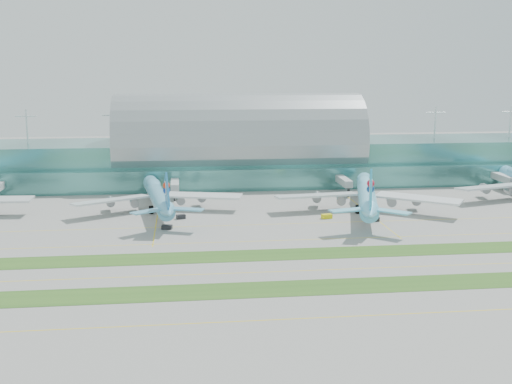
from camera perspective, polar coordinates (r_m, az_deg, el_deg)
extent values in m
plane|color=gray|center=(192.51, 1.89, -5.77)|extent=(700.00, 700.00, 0.00)
cube|color=#3D7A75|center=(316.71, -1.56, 2.77)|extent=(340.00, 42.00, 20.00)
cube|color=#3D7A75|center=(293.91, -1.14, 1.14)|extent=(340.00, 8.00, 10.00)
ellipsoid|color=#9EA5A8|center=(315.42, -1.57, 4.57)|extent=(340.00, 46.20, 16.17)
cylinder|color=white|center=(314.61, -1.58, 6.02)|extent=(0.80, 0.80, 16.00)
cube|color=#B2B7B7|center=(281.73, -7.22, 0.72)|extent=(3.50, 22.00, 3.00)
cylinder|color=black|center=(272.57, -7.22, -0.38)|extent=(1.00, 1.00, 4.00)
cube|color=#B2B7B7|center=(290.63, 7.73, 1.02)|extent=(3.50, 22.00, 3.00)
cylinder|color=black|center=(281.76, 8.21, -0.03)|extent=(1.00, 1.00, 4.00)
cube|color=#B2B7B7|center=(317.51, 20.97, 1.24)|extent=(3.50, 22.00, 3.00)
cylinder|color=black|center=(309.41, 21.77, 0.28)|extent=(1.00, 1.00, 4.00)
cube|color=#2D591E|center=(166.24, 3.33, -8.53)|extent=(420.00, 12.00, 0.08)
cube|color=#2D591E|center=(194.39, 1.81, -5.59)|extent=(420.00, 12.00, 0.08)
cube|color=yellow|center=(147.90, 4.68, -11.12)|extent=(420.00, 0.35, 0.01)
cube|color=yellow|center=(179.31, 2.56, -7.05)|extent=(420.00, 0.35, 0.01)
cube|color=yellow|center=(209.62, 1.17, -4.35)|extent=(420.00, 0.35, 0.01)
cube|color=yellow|center=(230.72, 0.43, -2.91)|extent=(420.00, 0.35, 0.01)
cylinder|color=#5EADCF|center=(253.77, -8.74, -0.34)|extent=(14.49, 62.15, 6.19)
ellipsoid|color=#5EADCF|center=(270.40, -9.12, 0.72)|extent=(8.36, 19.43, 4.41)
cone|color=#5EADCF|center=(286.40, -9.41, 0.94)|extent=(6.80, 5.78, 6.19)
cone|color=#5EADCF|center=(219.54, -7.83, -1.78)|extent=(7.04, 9.69, 5.88)
cube|color=white|center=(250.85, -12.77, -0.71)|extent=(29.72, 21.39, 1.22)
cylinder|color=gray|center=(256.69, -11.79, -0.88)|extent=(4.10, 5.90, 3.39)
cube|color=white|center=(254.22, -4.66, -0.32)|extent=(30.87, 14.65, 1.22)
cylinder|color=gray|center=(259.16, -5.83, -0.59)|extent=(4.10, 5.90, 3.39)
cube|color=#2979B8|center=(220.18, -7.93, -0.08)|extent=(2.36, 13.08, 14.39)
cylinder|color=white|center=(220.87, -7.97, 0.35)|extent=(1.54, 4.87, 4.79)
cylinder|color=black|center=(277.63, -9.20, -0.33)|extent=(1.80, 1.80, 2.99)
cylinder|color=black|center=(250.57, -9.30, -1.57)|extent=(1.80, 1.80, 2.99)
cylinder|color=black|center=(251.13, -7.94, -1.51)|extent=(1.80, 1.80, 2.99)
cylinder|color=#71D4F8|center=(254.17, 9.80, -0.23)|extent=(23.42, 66.70, 6.72)
ellipsoid|color=#71D4F8|center=(272.31, 9.70, 0.92)|extent=(11.32, 21.37, 4.79)
cone|color=#71D4F8|center=(289.74, 9.60, 1.16)|extent=(7.87, 6.93, 6.72)
cone|color=#71D4F8|center=(216.83, 10.10, -1.85)|extent=(8.63, 11.04, 6.38)
cube|color=white|center=(252.21, 5.39, -0.31)|extent=(33.28, 12.28, 1.32)
cylinder|color=gray|center=(258.23, 6.52, -0.58)|extent=(5.07, 6.69, 3.68)
cube|color=white|center=(253.56, 14.22, -0.54)|extent=(30.96, 25.93, 1.32)
cylinder|color=gray|center=(259.22, 12.99, -0.75)|extent=(5.07, 6.69, 3.68)
cube|color=#33B3E2|center=(217.55, 10.14, 0.03)|extent=(4.22, 13.94, 15.62)
cylinder|color=white|center=(218.31, 10.15, 0.51)|extent=(2.25, 5.28, 5.20)
cylinder|color=black|center=(280.16, 9.62, -0.22)|extent=(1.95, 1.95, 3.25)
cylinder|color=black|center=(250.86, 9.05, -1.52)|extent=(1.95, 1.95, 3.25)
cylinder|color=black|center=(251.09, 10.54, -1.56)|extent=(1.95, 1.95, 3.25)
cone|color=#6FC9F5|center=(328.95, 21.06, 1.74)|extent=(7.23, 6.08, 6.68)
cube|color=silver|center=(286.97, 20.19, 0.44)|extent=(33.33, 16.62, 1.32)
cylinder|color=#909497|center=(294.44, 20.65, 0.21)|extent=(4.28, 6.29, 3.67)
cylinder|color=black|center=(320.04, 21.69, 0.55)|extent=(1.94, 1.94, 3.23)
cube|color=black|center=(226.14, -7.92, -3.11)|extent=(3.92, 2.78, 1.48)
cube|color=black|center=(240.78, -6.69, -2.19)|extent=(3.71, 2.77, 1.59)
cube|color=yellow|center=(241.08, 6.31, -2.16)|extent=(4.21, 2.81, 1.64)
cube|color=black|center=(239.17, 10.42, -2.39)|extent=(4.17, 2.19, 1.59)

